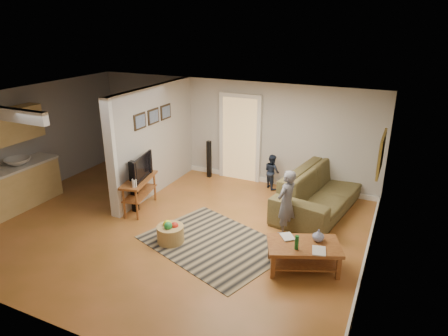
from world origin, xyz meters
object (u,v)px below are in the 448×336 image
(coffee_table, at_px, (305,249))
(toy_basket, at_px, (170,233))
(tv_console, at_px, (139,182))
(child, at_px, (284,233))
(speaker_right, at_px, (209,159))
(toddler, at_px, (271,188))
(sofa, at_px, (322,206))
(speaker_left, at_px, (134,187))

(coffee_table, bearing_deg, toy_basket, -174.62)
(tv_console, distance_m, child, 3.21)
(speaker_right, height_order, toddler, speaker_right)
(child, bearing_deg, tv_console, -66.63)
(coffee_table, height_order, toy_basket, coffee_table)
(child, bearing_deg, sofa, -177.12)
(child, bearing_deg, speaker_right, -109.18)
(speaker_right, bearing_deg, toddler, 2.25)
(child, bearing_deg, speaker_left, -64.60)
(speaker_right, relative_size, toy_basket, 1.97)
(tv_console, bearing_deg, toddler, 33.90)
(toy_basket, xyz_separation_m, child, (1.83, 1.19, -0.18))
(sofa, relative_size, toddler, 3.49)
(speaker_right, relative_size, child, 0.75)
(sofa, distance_m, speaker_right, 3.13)
(speaker_left, distance_m, speaker_right, 2.49)
(speaker_left, xyz_separation_m, toy_basket, (1.37, -0.77, -0.39))
(toy_basket, bearing_deg, coffee_table, 5.38)
(speaker_left, xyz_separation_m, toddler, (2.25, 2.42, -0.57))
(toy_basket, relative_size, child, 0.38)
(tv_console, relative_size, toddler, 1.39)
(sofa, relative_size, coffee_table, 2.21)
(speaker_right, bearing_deg, sofa, -7.05)
(child, height_order, toddler, child)
(sofa, bearing_deg, coffee_table, -165.78)
(sofa, relative_size, tv_console, 2.51)
(speaker_left, relative_size, toy_basket, 2.29)
(toy_basket, bearing_deg, toddler, 74.63)
(sofa, bearing_deg, child, 174.30)
(speaker_right, distance_m, child, 3.36)
(speaker_right, distance_m, toy_basket, 3.31)
(coffee_table, distance_m, speaker_left, 3.86)
(sofa, xyz_separation_m, speaker_right, (-3.06, 0.50, 0.49))
(speaker_left, bearing_deg, coffee_table, -9.99)
(tv_console, height_order, child, tv_console)
(toy_basket, height_order, toddler, toy_basket)
(sofa, height_order, child, child)
(tv_console, bearing_deg, speaker_right, 65.60)
(toy_basket, relative_size, toddler, 0.58)
(speaker_left, distance_m, child, 3.27)
(sofa, height_order, speaker_right, speaker_right)
(tv_console, xyz_separation_m, toy_basket, (1.31, -0.89, -0.46))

